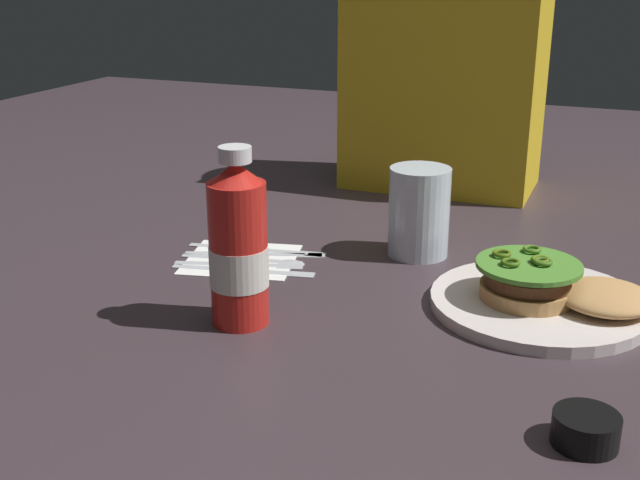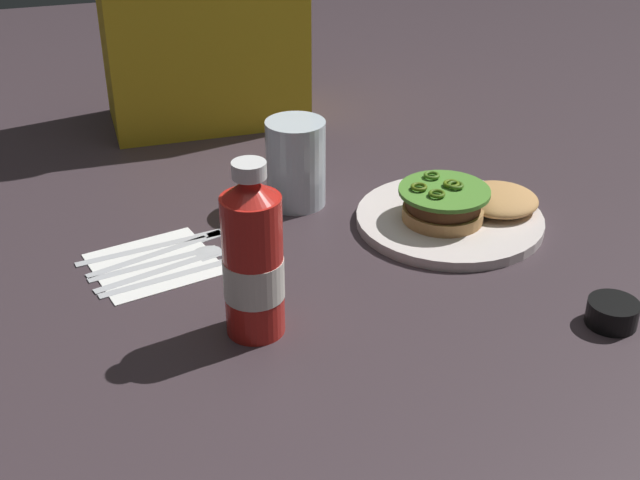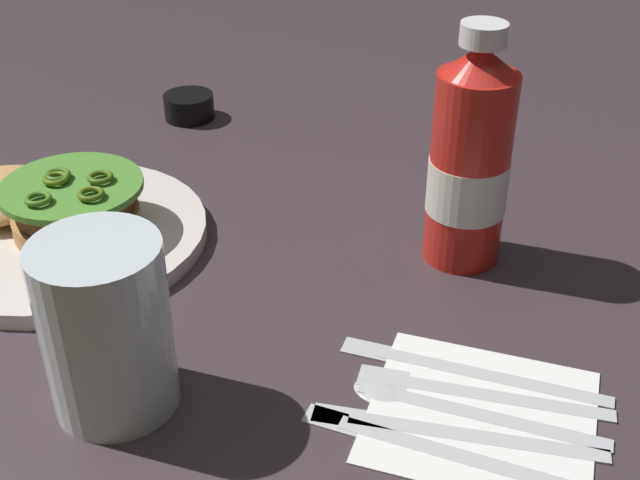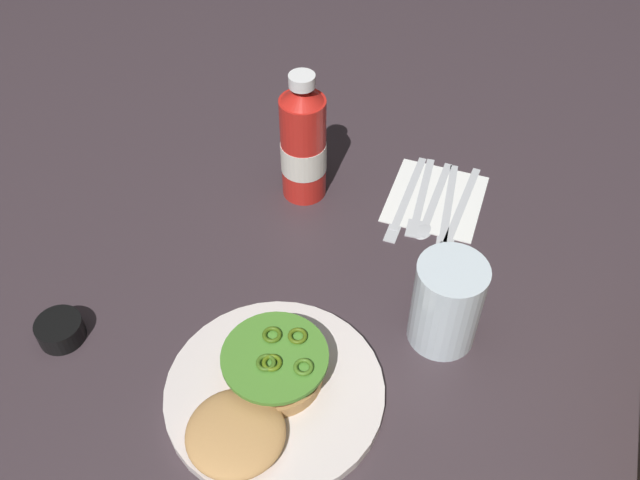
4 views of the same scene
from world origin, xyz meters
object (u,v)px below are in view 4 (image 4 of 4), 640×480
(water_glass, at_px, (447,303))
(butter_knife, at_px, (458,214))
(ketchup_bottle, at_px, (303,145))
(napkin, at_px, (435,198))
(fork_utensil, at_px, (420,202))
(steak_knife, at_px, (447,211))
(table_knife, at_px, (405,201))
(spoon_utensil, at_px, (431,209))
(burger_sandwich, at_px, (261,390))
(dinner_plate, at_px, (275,392))
(condiment_cup, at_px, (60,330))

(water_glass, xyz_separation_m, butter_knife, (-0.21, -0.07, -0.06))
(ketchup_bottle, xyz_separation_m, napkin, (-0.09, 0.18, -0.09))
(fork_utensil, bearing_deg, steak_knife, 93.88)
(table_knife, height_order, spoon_utensil, same)
(burger_sandwich, bearing_deg, napkin, 177.78)
(table_knife, height_order, butter_knife, same)
(spoon_utensil, height_order, steak_knife, same)
(steak_knife, bearing_deg, dinner_plate, -5.97)
(napkin, distance_m, butter_knife, 0.05)
(condiment_cup, xyz_separation_m, butter_knife, (-0.47, 0.33, -0.01))
(dinner_plate, bearing_deg, butter_knife, 171.75)
(water_glass, relative_size, steak_knife, 0.67)
(fork_utensil, bearing_deg, spoon_utensil, 75.38)
(ketchup_bottle, distance_m, fork_utensil, 0.20)
(dinner_plate, relative_size, napkin, 1.73)
(dinner_plate, xyz_separation_m, water_glass, (-0.19, 0.13, 0.06))
(fork_utensil, height_order, butter_knife, same)
(napkin, xyz_separation_m, fork_utensil, (0.02, -0.01, 0.00))
(dinner_plate, distance_m, condiment_cup, 0.29)
(table_knife, bearing_deg, butter_knife, 102.63)
(burger_sandwich, relative_size, water_glass, 1.64)
(table_knife, relative_size, spoon_utensil, 1.11)
(table_knife, xyz_separation_m, fork_utensil, (-0.01, 0.02, 0.00))
(dinner_plate, distance_m, fork_utensil, 0.39)
(spoon_utensil, bearing_deg, condiment_cup, -32.74)
(spoon_utensil, xyz_separation_m, butter_knife, (-0.01, 0.04, 0.00))
(fork_utensil, xyz_separation_m, steak_knife, (-0.00, 0.04, 0.00))
(water_glass, distance_m, fork_utensil, 0.25)
(steak_knife, bearing_deg, water_glass, 22.99)
(burger_sandwich, bearing_deg, condiment_cup, -77.98)
(table_knife, xyz_separation_m, spoon_utensil, (-0.01, 0.04, 0.00))
(table_knife, xyz_separation_m, steak_knife, (-0.01, 0.06, 0.00))
(burger_sandwich, relative_size, steak_knife, 1.09)
(steak_knife, bearing_deg, burger_sandwich, -6.30)
(burger_sandwich, height_order, water_glass, water_glass)
(napkin, height_order, steak_knife, steak_knife)
(condiment_cup, bearing_deg, dinner_plate, 105.38)
(table_knife, bearing_deg, napkin, 134.23)
(condiment_cup, bearing_deg, steak_knife, 145.77)
(napkin, relative_size, fork_utensil, 0.86)
(ketchup_bottle, distance_m, napkin, 0.22)
(burger_sandwich, relative_size, fork_utensil, 1.18)
(water_glass, height_order, fork_utensil, water_glass)
(ketchup_bottle, bearing_deg, butter_knife, 108.67)
(dinner_plate, relative_size, fork_utensil, 1.48)
(spoon_utensil, relative_size, butter_knife, 0.86)
(ketchup_bottle, relative_size, condiment_cup, 3.54)
(table_knife, bearing_deg, fork_utensil, 120.48)
(burger_sandwich, xyz_separation_m, fork_utensil, (-0.41, 0.00, -0.03))
(condiment_cup, relative_size, fork_utensil, 0.34)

